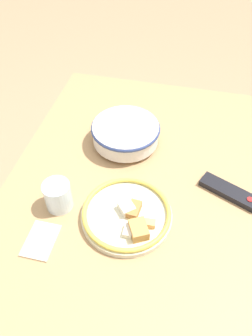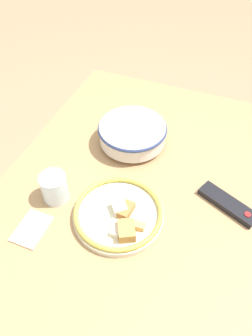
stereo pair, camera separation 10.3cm
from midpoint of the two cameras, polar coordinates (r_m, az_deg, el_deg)
ground_plane at (r=1.70m, az=3.58°, el=-19.48°), size 8.00×8.00×0.00m
dining_table at (r=1.12m, az=5.16°, el=-6.15°), size 1.12×0.86×0.77m
noodle_bowl at (r=1.14m, az=3.71°, el=5.96°), size 0.24×0.24×0.08m
food_plate at (r=0.95m, az=1.91°, el=-8.23°), size 0.26×0.26×0.05m
tv_remote at (r=1.04m, az=20.07°, el=-6.05°), size 0.12×0.19×0.02m
drinking_glass at (r=0.98m, az=-9.46°, el=-3.55°), size 0.08×0.08×0.09m
folded_napkin at (r=0.96m, az=-13.13°, el=-10.45°), size 0.11×0.08×0.01m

